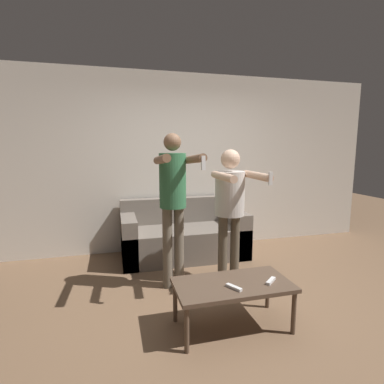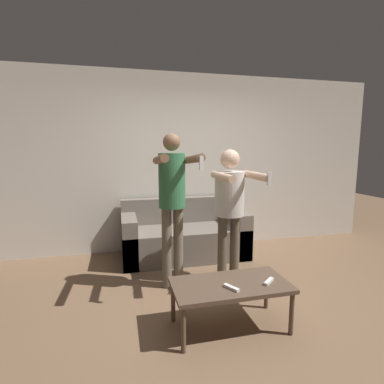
{
  "view_description": "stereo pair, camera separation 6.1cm",
  "coord_description": "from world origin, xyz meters",
  "px_view_note": "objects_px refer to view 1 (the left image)",
  "views": [
    {
      "loc": [
        -1.09,
        -2.57,
        1.6
      ],
      "look_at": [
        -0.12,
        1.08,
        1.03
      ],
      "focal_mm": 28.0,
      "sensor_mm": 36.0,
      "label": 1
    },
    {
      "loc": [
        -1.03,
        -2.59,
        1.6
      ],
      "look_at": [
        -0.12,
        1.08,
        1.03
      ],
      "focal_mm": 28.0,
      "sensor_mm": 36.0,
      "label": 2
    }
  ],
  "objects_px": {
    "person_standing_left": "(173,194)",
    "coffee_table": "(233,287)",
    "person_standing_right": "(230,200)",
    "remote_near": "(234,287)",
    "couch": "(184,237)",
    "remote_far": "(271,281)"
  },
  "relations": [
    {
      "from": "couch",
      "to": "person_standing_left",
      "type": "xyz_separation_m",
      "value": [
        -0.34,
        -0.95,
        0.8
      ]
    },
    {
      "from": "couch",
      "to": "remote_near",
      "type": "distance_m",
      "value": 1.95
    },
    {
      "from": "coffee_table",
      "to": "person_standing_right",
      "type": "bearing_deg",
      "value": 69.89
    },
    {
      "from": "coffee_table",
      "to": "remote_near",
      "type": "relative_size",
      "value": 6.88
    },
    {
      "from": "person_standing_left",
      "to": "remote_far",
      "type": "relative_size",
      "value": 12.69
    },
    {
      "from": "coffee_table",
      "to": "remote_far",
      "type": "bearing_deg",
      "value": -12.47
    },
    {
      "from": "person_standing_left",
      "to": "person_standing_right",
      "type": "height_order",
      "value": "person_standing_left"
    },
    {
      "from": "couch",
      "to": "person_standing_right",
      "type": "distance_m",
      "value": 1.22
    },
    {
      "from": "person_standing_right",
      "to": "remote_far",
      "type": "xyz_separation_m",
      "value": [
        0.0,
        -0.96,
        -0.56
      ]
    },
    {
      "from": "person_standing_right",
      "to": "remote_far",
      "type": "height_order",
      "value": "person_standing_right"
    },
    {
      "from": "couch",
      "to": "person_standing_left",
      "type": "relative_size",
      "value": 1.02
    },
    {
      "from": "person_standing_left",
      "to": "coffee_table",
      "type": "height_order",
      "value": "person_standing_left"
    },
    {
      "from": "person_standing_right",
      "to": "coffee_table",
      "type": "relative_size",
      "value": 1.54
    },
    {
      "from": "person_standing_left",
      "to": "person_standing_right",
      "type": "relative_size",
      "value": 1.11
    },
    {
      "from": "person_standing_right",
      "to": "remote_near",
      "type": "relative_size",
      "value": 10.56
    },
    {
      "from": "person_standing_right",
      "to": "couch",
      "type": "bearing_deg",
      "value": 109.62
    },
    {
      "from": "person_standing_left",
      "to": "remote_near",
      "type": "xyz_separation_m",
      "value": [
        0.31,
        -0.99,
        -0.66
      ]
    },
    {
      "from": "person_standing_left",
      "to": "coffee_table",
      "type": "distance_m",
      "value": 1.19
    },
    {
      "from": "couch",
      "to": "person_standing_left",
      "type": "distance_m",
      "value": 1.29
    },
    {
      "from": "remote_near",
      "to": "couch",
      "type": "bearing_deg",
      "value": 89.31
    },
    {
      "from": "remote_far",
      "to": "person_standing_right",
      "type": "bearing_deg",
      "value": 90.1
    },
    {
      "from": "person_standing_right",
      "to": "coffee_table",
      "type": "xyz_separation_m",
      "value": [
        -0.33,
        -0.89,
        -0.62
      ]
    }
  ]
}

